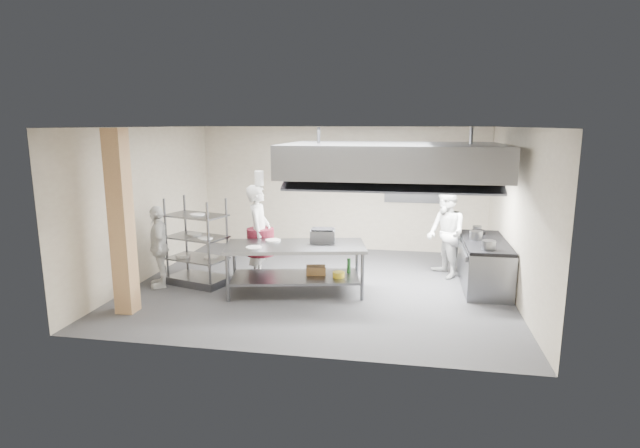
% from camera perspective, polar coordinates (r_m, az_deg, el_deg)
% --- Properties ---
extents(floor, '(7.00, 7.00, 0.00)m').
position_cam_1_polar(floor, '(9.69, 0.01, -7.02)').
color(floor, '#2C2C2E').
rests_on(floor, ground).
extents(ceiling, '(7.00, 7.00, 0.00)m').
position_cam_1_polar(ceiling, '(9.20, 0.02, 11.01)').
color(ceiling, silver).
rests_on(ceiling, wall_back).
extents(wall_back, '(7.00, 0.00, 7.00)m').
position_cam_1_polar(wall_back, '(12.26, 2.48, 4.05)').
color(wall_back, '#B5A78F').
rests_on(wall_back, ground).
extents(wall_left, '(0.00, 6.00, 6.00)m').
position_cam_1_polar(wall_left, '(10.51, -19.13, 2.22)').
color(wall_left, '#B5A78F').
rests_on(wall_left, ground).
extents(wall_right, '(0.00, 6.00, 6.00)m').
position_cam_1_polar(wall_right, '(9.38, 21.57, 1.01)').
color(wall_right, '#B5A78F').
rests_on(wall_right, ground).
extents(column, '(0.30, 0.30, 3.00)m').
position_cam_1_polar(column, '(8.60, -21.74, 0.13)').
color(column, tan).
rests_on(column, floor).
extents(exhaust_hood, '(4.00, 2.50, 0.60)m').
position_cam_1_polar(exhaust_hood, '(9.48, 8.27, 7.28)').
color(exhaust_hood, gray).
rests_on(exhaust_hood, ceiling).
extents(hood_strip_a, '(1.60, 0.12, 0.04)m').
position_cam_1_polar(hood_strip_a, '(9.58, 2.80, 5.50)').
color(hood_strip_a, white).
rests_on(hood_strip_a, exhaust_hood).
extents(hood_strip_b, '(1.60, 0.12, 0.04)m').
position_cam_1_polar(hood_strip_b, '(9.52, 13.65, 5.16)').
color(hood_strip_b, white).
rests_on(hood_strip_b, exhaust_hood).
extents(wall_shelf, '(1.50, 0.28, 0.04)m').
position_cam_1_polar(wall_shelf, '(12.00, 10.94, 3.69)').
color(wall_shelf, gray).
rests_on(wall_shelf, wall_back).
extents(island, '(2.67, 1.55, 0.91)m').
position_cam_1_polar(island, '(9.16, -2.81, -5.14)').
color(island, gray).
rests_on(island, floor).
extents(island_worktop, '(2.67, 1.55, 0.06)m').
position_cam_1_polar(island_worktop, '(9.05, -2.84, -2.56)').
color(island_worktop, gray).
rests_on(island_worktop, island).
extents(island_undershelf, '(2.45, 1.40, 0.04)m').
position_cam_1_polar(island_undershelf, '(9.21, -2.80, -6.07)').
color(island_undershelf, slate).
rests_on(island_undershelf, island).
extents(pass_rack, '(1.26, 0.94, 1.68)m').
position_cam_1_polar(pass_rack, '(9.85, -13.89, -1.98)').
color(pass_rack, gray).
rests_on(pass_rack, floor).
extents(cooking_range, '(0.80, 2.00, 0.84)m').
position_cam_1_polar(cooking_range, '(10.02, 18.22, -4.48)').
color(cooking_range, slate).
rests_on(cooking_range, floor).
extents(range_top, '(0.78, 1.96, 0.06)m').
position_cam_1_polar(range_top, '(9.91, 18.37, -1.97)').
color(range_top, black).
rests_on(range_top, cooking_range).
extents(chef_head, '(0.53, 0.74, 1.90)m').
position_cam_1_polar(chef_head, '(9.88, -7.01, -1.03)').
color(chef_head, silver).
rests_on(chef_head, floor).
extents(chef_line, '(0.96, 1.06, 1.79)m').
position_cam_1_polar(chef_line, '(10.34, 14.19, -1.08)').
color(chef_line, silver).
rests_on(chef_line, floor).
extents(chef_plating, '(0.77, 0.99, 1.56)m').
position_cam_1_polar(chef_plating, '(9.92, -17.94, -2.46)').
color(chef_plating, silver).
rests_on(chef_plating, floor).
extents(griddle, '(0.49, 0.40, 0.22)m').
position_cam_1_polar(griddle, '(9.25, 0.31, -1.35)').
color(griddle, slate).
rests_on(griddle, island_worktop).
extents(wicker_basket, '(0.40, 0.31, 0.16)m').
position_cam_1_polar(wicker_basket, '(9.27, -0.48, -5.30)').
color(wicker_basket, brown).
rests_on(wicker_basket, island_undershelf).
extents(stockpot, '(0.24, 0.24, 0.17)m').
position_cam_1_polar(stockpot, '(9.90, 17.40, -1.25)').
color(stockpot, gray).
rests_on(stockpot, range_top).
extents(plate_stack, '(0.28, 0.28, 0.05)m').
position_cam_1_polar(plate_stack, '(9.92, -13.81, -3.66)').
color(plate_stack, white).
rests_on(plate_stack, pass_rack).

